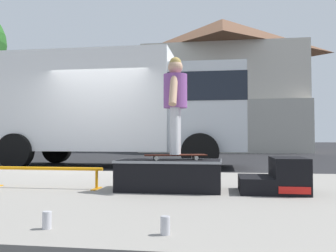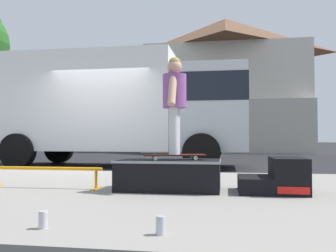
{
  "view_description": "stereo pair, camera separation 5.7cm",
  "coord_description": "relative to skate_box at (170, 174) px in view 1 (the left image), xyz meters",
  "views": [
    {
      "loc": [
        3.03,
        -7.59,
        0.77
      ],
      "look_at": [
        2.21,
        -2.03,
        0.97
      ],
      "focal_mm": 39.0,
      "sensor_mm": 36.0,
      "label": 1
    },
    {
      "loc": [
        3.09,
        -7.58,
        0.77
      ],
      "look_at": [
        2.21,
        -2.03,
        0.97
      ],
      "focal_mm": 39.0,
      "sensor_mm": 36.0,
      "label": 2
    }
  ],
  "objects": [
    {
      "name": "ground_plane",
      "position": [
        -2.38,
        3.02,
        -0.33
      ],
      "size": [
        140.0,
        140.0,
        0.0
      ],
      "primitive_type": "plane",
      "color": "black"
    },
    {
      "name": "skate_box",
      "position": [
        0.0,
        0.0,
        0.0
      ],
      "size": [
        1.3,
        0.69,
        0.38
      ],
      "color": "black",
      "rests_on": "sidewalk_slab"
    },
    {
      "name": "kicker_ramp",
      "position": [
        1.33,
        -0.0,
        -0.03
      ],
      "size": [
        0.79,
        0.71,
        0.42
      ],
      "color": "black",
      "rests_on": "sidewalk_slab"
    },
    {
      "name": "grind_rail",
      "position": [
        -1.66,
        -0.04,
        0.01
      ],
      "size": [
        1.58,
        0.28,
        0.28
      ],
      "color": "orange",
      "rests_on": "sidewalk_slab"
    },
    {
      "name": "skateboard",
      "position": [
        0.07,
        -0.01,
        0.23
      ],
      "size": [
        0.8,
        0.4,
        0.07
      ],
      "color": "#4C1E14",
      "rests_on": "skate_box"
    },
    {
      "name": "skater_kid",
      "position": [
        0.07,
        -0.01,
        0.97
      ],
      "size": [
        0.3,
        0.64,
        1.24
      ],
      "color": "silver",
      "rests_on": "skateboard"
    },
    {
      "name": "soda_can",
      "position": [
        0.27,
        -2.12,
        -0.14
      ],
      "size": [
        0.07,
        0.07,
        0.13
      ],
      "color": "silver",
      "rests_on": "sidewalk_slab"
    },
    {
      "name": "soda_can_b",
      "position": [
        -0.6,
        -2.08,
        -0.14
      ],
      "size": [
        0.07,
        0.07,
        0.13
      ],
      "color": "silver",
      "rests_on": "sidewalk_slab"
    },
    {
      "name": "box_truck",
      "position": [
        -2.18,
        5.22,
        1.38
      ],
      "size": [
        6.91,
        2.63,
        3.05
      ],
      "color": "white",
      "rests_on": "ground"
    },
    {
      "name": "house_behind",
      "position": [
        0.72,
        18.58,
        3.92
      ],
      "size": [
        9.54,
        8.23,
        8.4
      ],
      "color": "beige",
      "rests_on": "ground"
    }
  ]
}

